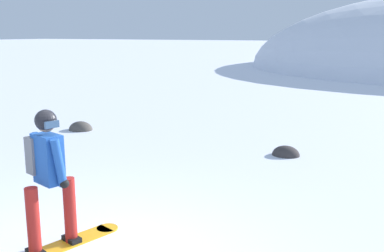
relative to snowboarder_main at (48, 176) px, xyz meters
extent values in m
cube|color=orange|center=(0.03, -0.01, -0.91)|extent=(0.70, 1.58, 0.02)
cylinder|color=orange|center=(0.25, 0.74, -0.91)|extent=(0.28, 0.28, 0.02)
cube|color=black|center=(0.10, 0.22, -0.86)|extent=(0.28, 0.20, 0.06)
cube|color=black|center=(-0.04, -0.24, -0.86)|extent=(0.28, 0.20, 0.06)
cylinder|color=maroon|center=(0.10, 0.22, -0.48)|extent=(0.15, 0.15, 0.82)
cylinder|color=maroon|center=(-0.04, -0.24, -0.48)|extent=(0.15, 0.15, 0.82)
cube|color=#1E4C9E|center=(0.03, -0.01, 0.22)|extent=(0.41, 0.31, 0.58)
cylinder|color=#1E4C9E|center=(-0.19, 0.05, 0.22)|extent=(0.15, 0.20, 0.57)
cylinder|color=#1E4C9E|center=(0.25, -0.07, 0.22)|extent=(0.15, 0.20, 0.57)
sphere|color=black|center=(-0.20, 0.10, -0.03)|extent=(0.11, 0.11, 0.11)
sphere|color=black|center=(0.28, -0.04, -0.03)|extent=(0.11, 0.11, 0.11)
cube|color=slate|center=(-0.16, 0.05, 0.24)|extent=(0.25, 0.32, 0.44)
cube|color=slate|center=(-0.26, 0.07, 0.16)|extent=(0.11, 0.21, 0.20)
sphere|color=#9E7051|center=(0.03, -0.01, 0.64)|extent=(0.21, 0.21, 0.21)
sphere|color=black|center=(0.03, -0.01, 0.67)|extent=(0.25, 0.25, 0.25)
cube|color=navy|center=(0.15, -0.05, 0.64)|extent=(0.08, 0.17, 0.08)
ellipsoid|color=#383333|center=(1.36, 5.44, -0.92)|extent=(0.59, 0.51, 0.42)
ellipsoid|color=#4C4742|center=(-4.27, 5.44, -0.92)|extent=(0.67, 0.57, 0.47)
camera|label=1|loc=(3.78, -3.69, 1.64)|focal=41.91mm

